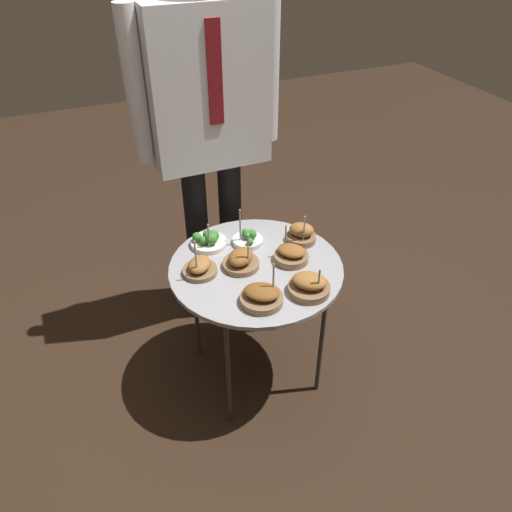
{
  "coord_description": "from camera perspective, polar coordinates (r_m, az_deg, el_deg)",
  "views": [
    {
      "loc": [
        -0.63,
        -1.47,
        1.86
      ],
      "look_at": [
        0.0,
        0.0,
        0.68
      ],
      "focal_mm": 35.0,
      "sensor_mm": 36.0,
      "label": 1
    }
  ],
  "objects": [
    {
      "name": "bowl_roast_near_rim",
      "position": [
        1.89,
        6.09,
        -3.34
      ],
      "size": [
        0.17,
        0.16,
        0.13
      ],
      "color": "brown",
      "rests_on": "serving_cart"
    },
    {
      "name": "bowl_roast_mid_left",
      "position": [
        1.83,
        0.66,
        -4.6
      ],
      "size": [
        0.17,
        0.16,
        0.17
      ],
      "color": "brown",
      "rests_on": "serving_cart"
    },
    {
      "name": "bowl_roast_back_right",
      "position": [
        2.04,
        4.05,
        0.15
      ],
      "size": [
        0.14,
        0.15,
        0.15
      ],
      "color": "brown",
      "rests_on": "serving_cart"
    },
    {
      "name": "bowl_roast_center",
      "position": [
        2.16,
        5.21,
        2.54
      ],
      "size": [
        0.13,
        0.13,
        0.15
      ],
      "color": "brown",
      "rests_on": "serving_cart"
    },
    {
      "name": "bowl_broccoli_front_right",
      "position": [
        2.14,
        -0.92,
        1.97
      ],
      "size": [
        0.13,
        0.13,
        0.17
      ],
      "color": "silver",
      "rests_on": "serving_cart"
    },
    {
      "name": "waiter_figure",
      "position": [
        2.2,
        -5.62,
        16.74
      ],
      "size": [
        0.66,
        0.25,
        1.78
      ],
      "color": "black",
      "rests_on": "ground_plane"
    },
    {
      "name": "bowl_roast_far_rim",
      "position": [
        2.0,
        -1.74,
        -0.49
      ],
      "size": [
        0.15,
        0.15,
        0.17
      ],
      "color": "brown",
      "rests_on": "serving_cart"
    },
    {
      "name": "bowl_broccoli_front_left",
      "position": [
        2.13,
        -5.46,
        1.81
      ],
      "size": [
        0.16,
        0.16,
        0.13
      ],
      "color": "silver",
      "rests_on": "serving_cart"
    },
    {
      "name": "bowl_roast_front_center",
      "position": [
        1.98,
        -6.46,
        -1.3
      ],
      "size": [
        0.14,
        0.14,
        0.18
      ],
      "color": "brown",
      "rests_on": "serving_cart"
    },
    {
      "name": "serving_cart",
      "position": [
        2.05,
        0.0,
        -2.02
      ],
      "size": [
        0.71,
        0.71,
        0.63
      ],
      "color": "#939399",
      "rests_on": "ground_plane"
    },
    {
      "name": "ground_plane",
      "position": [
        2.46,
        0.0,
        -12.84
      ],
      "size": [
        8.0,
        8.0,
        0.0
      ],
      "primitive_type": "plane",
      "color": "black"
    }
  ]
}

